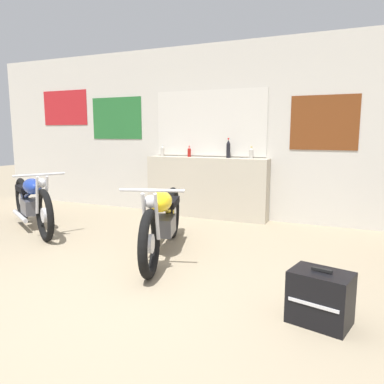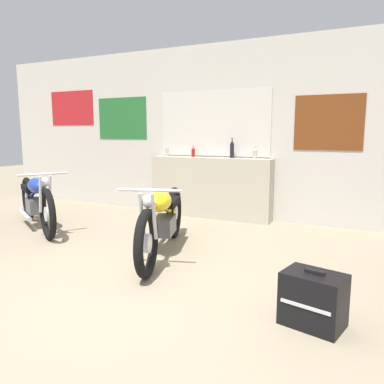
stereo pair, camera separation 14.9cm
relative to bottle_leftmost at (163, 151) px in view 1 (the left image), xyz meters
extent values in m
plane|color=gray|center=(1.31, -3.27, -1.08)|extent=(24.00, 24.00, 0.00)
cube|color=beige|center=(1.31, 0.17, 0.32)|extent=(10.00, 0.06, 2.80)
cube|color=silver|center=(0.81, 0.13, 0.46)|extent=(1.85, 0.01, 1.00)
cube|color=beige|center=(0.81, 0.13, 0.46)|extent=(1.91, 0.01, 1.06)
cube|color=brown|center=(2.59, 0.13, 0.45)|extent=(0.95, 0.01, 0.79)
cube|color=#23662D|center=(-1.01, 0.13, 0.57)|extent=(1.05, 0.01, 0.75)
cube|color=#B21E23|center=(-2.21, 0.13, 0.78)|extent=(1.05, 0.01, 0.66)
cube|color=#B7AD99|center=(0.81, -0.01, -0.59)|extent=(2.05, 0.28, 0.99)
cylinder|color=#B7B2A8|center=(0.00, 0.00, -0.02)|extent=(0.06, 0.06, 0.15)
cone|color=#B7B2A8|center=(0.00, 0.00, 0.08)|extent=(0.05, 0.05, 0.04)
cylinder|color=silver|center=(0.00, 0.00, 0.11)|extent=(0.02, 0.02, 0.02)
cylinder|color=maroon|center=(0.49, 0.02, -0.03)|extent=(0.06, 0.06, 0.13)
cone|color=maroon|center=(0.49, 0.02, 0.06)|extent=(0.05, 0.05, 0.04)
cylinder|color=red|center=(0.49, 0.02, 0.08)|extent=(0.02, 0.02, 0.01)
cylinder|color=black|center=(1.17, 0.02, 0.02)|extent=(0.06, 0.06, 0.23)
cone|color=black|center=(1.17, 0.02, 0.17)|extent=(0.05, 0.05, 0.06)
cylinder|color=red|center=(1.17, 0.02, 0.21)|extent=(0.03, 0.03, 0.03)
cylinder|color=#B7B2A8|center=(1.56, 0.00, -0.02)|extent=(0.07, 0.07, 0.13)
cone|color=#B7B2A8|center=(1.56, 0.00, 0.06)|extent=(0.06, 0.06, 0.04)
cylinder|color=gold|center=(1.56, 0.00, 0.09)|extent=(0.03, 0.03, 0.01)
torus|color=black|center=(-0.57, -2.15, -0.74)|extent=(0.63, 0.43, 0.68)
cylinder|color=silver|center=(-0.57, -2.15, -0.74)|extent=(0.19, 0.15, 0.19)
torus|color=black|center=(-1.78, -1.42, -0.74)|extent=(0.63, 0.43, 0.68)
cylinder|color=silver|center=(-1.78, -1.42, -0.74)|extent=(0.19, 0.15, 0.19)
cube|color=#4C4C51|center=(-1.24, -1.75, -0.76)|extent=(0.45, 0.39, 0.21)
cylinder|color=navy|center=(-1.24, -1.75, -0.55)|extent=(1.13, 0.72, 0.44)
ellipsoid|color=navy|center=(-1.08, -1.84, -0.44)|extent=(0.54, 0.45, 0.22)
cube|color=black|center=(-1.42, -1.64, -0.52)|extent=(0.54, 0.45, 0.08)
cube|color=navy|center=(-1.71, -1.46, -0.58)|extent=(0.31, 0.27, 0.04)
cylinder|color=silver|center=(-0.60, -2.06, -0.49)|extent=(0.16, 0.12, 0.50)
cylinder|color=silver|center=(-0.66, -2.16, -0.49)|extent=(0.16, 0.12, 0.50)
cylinder|color=silver|center=(-0.69, -2.08, -0.23)|extent=(0.36, 0.56, 0.03)
sphere|color=silver|center=(-0.64, -2.11, -0.33)|extent=(0.13, 0.13, 0.13)
cylinder|color=silver|center=(-1.39, -1.81, -0.89)|extent=(0.70, 0.46, 0.06)
torus|color=black|center=(1.29, -2.68, -0.74)|extent=(0.29, 0.67, 0.67)
cylinder|color=silver|center=(1.29, -2.68, -0.74)|extent=(0.12, 0.20, 0.19)
torus|color=black|center=(0.86, -1.33, -0.74)|extent=(0.29, 0.67, 0.67)
cylinder|color=silver|center=(0.86, -1.33, -0.74)|extent=(0.12, 0.20, 0.19)
cube|color=#4C4C51|center=(1.05, -1.94, -0.76)|extent=(0.33, 0.44, 0.20)
cylinder|color=yellow|center=(1.05, -1.94, -0.56)|extent=(0.45, 1.25, 0.42)
ellipsoid|color=yellow|center=(1.11, -2.12, -0.44)|extent=(0.37, 0.53, 0.22)
cube|color=black|center=(0.99, -1.74, -0.52)|extent=(0.37, 0.53, 0.08)
cube|color=yellow|center=(0.89, -1.41, -0.58)|extent=(0.22, 0.31, 0.04)
cylinder|color=silver|center=(1.33, -2.60, -0.50)|extent=(0.09, 0.17, 0.49)
cylinder|color=silver|center=(1.21, -2.63, -0.50)|extent=(0.09, 0.17, 0.49)
cylinder|color=silver|center=(1.25, -2.55, -0.25)|extent=(0.62, 0.22, 0.03)
sphere|color=silver|center=(1.26, -2.60, -0.35)|extent=(0.13, 0.13, 0.13)
cylinder|color=silver|center=(0.89, -1.89, -0.90)|extent=(0.30, 0.76, 0.06)
cube|color=black|center=(2.87, -2.95, -0.89)|extent=(0.48, 0.39, 0.39)
cube|color=silver|center=(2.84, -3.09, -0.89)|extent=(0.35, 0.09, 0.02)
cube|color=black|center=(2.87, -2.95, -0.67)|extent=(0.15, 0.06, 0.02)
camera|label=1|loc=(3.05, -5.68, 0.30)|focal=35.00mm
camera|label=2|loc=(3.19, -5.62, 0.30)|focal=35.00mm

